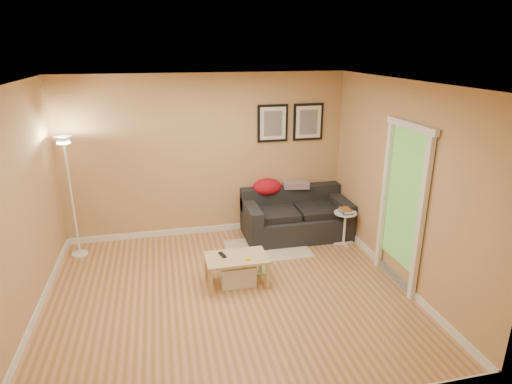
{
  "coord_description": "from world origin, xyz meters",
  "views": [
    {
      "loc": [
        -0.7,
        -4.63,
        2.98
      ],
      "look_at": [
        0.55,
        0.85,
        1.05
      ],
      "focal_mm": 29.96,
      "sensor_mm": 36.0,
      "label": 1
    }
  ],
  "objects_px": {
    "side_table": "(344,228)",
    "floor_lamp": "(72,201)",
    "book_stack": "(346,211)",
    "sofa": "(296,214)",
    "storage_bin": "(237,273)",
    "coffee_table": "(236,270)"
  },
  "relations": [
    {
      "from": "sofa",
      "to": "floor_lamp",
      "type": "relative_size",
      "value": 0.94
    },
    {
      "from": "coffee_table",
      "to": "storage_bin",
      "type": "relative_size",
      "value": 1.69
    },
    {
      "from": "book_stack",
      "to": "storage_bin",
      "type": "bearing_deg",
      "value": -136.47
    },
    {
      "from": "storage_bin",
      "to": "book_stack",
      "type": "relative_size",
      "value": 2.13
    },
    {
      "from": "coffee_table",
      "to": "side_table",
      "type": "height_order",
      "value": "side_table"
    },
    {
      "from": "storage_bin",
      "to": "floor_lamp",
      "type": "bearing_deg",
      "value": 148.77
    },
    {
      "from": "storage_bin",
      "to": "book_stack",
      "type": "bearing_deg",
      "value": 22.53
    },
    {
      "from": "sofa",
      "to": "floor_lamp",
      "type": "height_order",
      "value": "floor_lamp"
    },
    {
      "from": "sofa",
      "to": "storage_bin",
      "type": "relative_size",
      "value": 3.62
    },
    {
      "from": "coffee_table",
      "to": "storage_bin",
      "type": "xyz_separation_m",
      "value": [
        0.01,
        0.02,
        -0.05
      ]
    },
    {
      "from": "sofa",
      "to": "side_table",
      "type": "height_order",
      "value": "sofa"
    },
    {
      "from": "sofa",
      "to": "floor_lamp",
      "type": "distance_m",
      "value": 3.41
    },
    {
      "from": "floor_lamp",
      "to": "sofa",
      "type": "bearing_deg",
      "value": -0.8
    },
    {
      "from": "coffee_table",
      "to": "floor_lamp",
      "type": "height_order",
      "value": "floor_lamp"
    },
    {
      "from": "side_table",
      "to": "sofa",
      "type": "bearing_deg",
      "value": 143.13
    },
    {
      "from": "sofa",
      "to": "book_stack",
      "type": "height_order",
      "value": "sofa"
    },
    {
      "from": "side_table",
      "to": "floor_lamp",
      "type": "bearing_deg",
      "value": 172.53
    },
    {
      "from": "side_table",
      "to": "storage_bin",
      "type": "bearing_deg",
      "value": -157.11
    },
    {
      "from": "side_table",
      "to": "floor_lamp",
      "type": "xyz_separation_m",
      "value": [
        -4.02,
        0.53,
        0.59
      ]
    },
    {
      "from": "sofa",
      "to": "storage_bin",
      "type": "xyz_separation_m",
      "value": [
        -1.22,
        -1.26,
        -0.23
      ]
    },
    {
      "from": "sofa",
      "to": "coffee_table",
      "type": "distance_m",
      "value": 1.79
    },
    {
      "from": "book_stack",
      "to": "sofa",
      "type": "bearing_deg",
      "value": 163.17
    }
  ]
}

